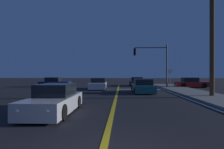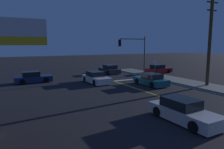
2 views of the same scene
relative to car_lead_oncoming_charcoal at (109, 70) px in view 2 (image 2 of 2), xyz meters
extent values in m
cube|color=slate|center=(4.40, -14.94, -0.51)|extent=(3.20, 35.71, 0.15)
cube|color=gold|center=(-2.71, -14.94, -0.58)|extent=(0.20, 33.73, 0.01)
cube|color=white|center=(2.55, -14.94, -0.58)|extent=(0.16, 33.73, 0.01)
cube|color=white|center=(0.04, -6.52, -0.58)|extent=(5.51, 0.50, 0.01)
cube|color=#2D2D33|center=(0.00, 0.06, -0.14)|extent=(1.96, 4.24, 0.68)
cube|color=black|center=(0.00, -0.19, 0.46)|extent=(1.66, 1.96, 0.60)
cylinder|color=black|center=(-0.91, 1.35, -0.26)|extent=(0.23, 0.64, 0.64)
cylinder|color=black|center=(0.86, 1.38, -0.26)|extent=(0.23, 0.64, 0.64)
cylinder|color=black|center=(-0.87, -1.26, -0.26)|extent=(0.23, 0.64, 0.64)
cylinder|color=black|center=(0.91, -1.23, -0.26)|extent=(0.23, 0.64, 0.64)
sphere|color=#FFF4CC|center=(-0.62, 2.09, -0.06)|extent=(0.18, 0.18, 0.18)
sphere|color=#FFF4CC|center=(0.55, 2.11, -0.06)|extent=(0.18, 0.18, 0.18)
sphere|color=red|center=(-0.55, -2.00, -0.06)|extent=(0.14, 0.14, 0.14)
sphere|color=red|center=(0.62, -1.98, -0.06)|extent=(0.14, 0.14, 0.14)
cube|color=#195960|center=(-0.25, -10.62, -0.14)|extent=(1.96, 4.31, 0.68)
cube|color=black|center=(-0.24, -10.88, 0.46)|extent=(1.64, 2.00, 0.60)
cylinder|color=black|center=(-1.14, -9.32, -0.26)|extent=(0.24, 0.65, 0.64)
cylinder|color=black|center=(0.59, -9.28, -0.26)|extent=(0.24, 0.65, 0.64)
cylinder|color=black|center=(-1.08, -11.97, -0.26)|extent=(0.24, 0.65, 0.64)
cylinder|color=black|center=(0.65, -11.92, -0.26)|extent=(0.24, 0.65, 0.64)
sphere|color=#FFF4CC|center=(-0.87, -8.56, -0.06)|extent=(0.18, 0.18, 0.18)
sphere|color=#FFF4CC|center=(0.28, -8.54, -0.06)|extent=(0.18, 0.18, 0.18)
sphere|color=red|center=(-0.77, -12.72, -0.06)|extent=(0.14, 0.14, 0.14)
sphere|color=red|center=(0.38, -12.69, -0.06)|extent=(0.14, 0.14, 0.14)
cube|color=silver|center=(-5.06, -6.58, -0.14)|extent=(2.07, 4.50, 0.68)
cube|color=black|center=(-5.07, -6.31, 0.46)|extent=(1.70, 2.10, 0.60)
cylinder|color=black|center=(-4.12, -7.91, -0.26)|extent=(0.25, 0.65, 0.64)
cylinder|color=black|center=(-5.88, -7.98, -0.26)|extent=(0.25, 0.65, 0.64)
cylinder|color=black|center=(-4.24, -5.17, -0.26)|extent=(0.25, 0.65, 0.64)
cylinder|color=black|center=(-6.00, -5.24, -0.26)|extent=(0.25, 0.65, 0.64)
sphere|color=#FFF4CC|center=(-4.39, -8.70, -0.06)|extent=(0.18, 0.18, 0.18)
sphere|color=#FFF4CC|center=(-5.55, -8.75, -0.06)|extent=(0.18, 0.18, 0.18)
sphere|color=red|center=(-4.57, -4.39, -0.06)|extent=(0.14, 0.14, 0.14)
sphere|color=red|center=(-5.73, -4.44, -0.06)|extent=(0.14, 0.14, 0.14)
cube|color=maroon|center=(7.10, -3.30, -0.14)|extent=(4.26, 1.83, 0.68)
cube|color=black|center=(6.85, -3.29, 0.46)|extent=(1.98, 1.52, 0.60)
cylinder|color=black|center=(8.43, -2.55, -0.26)|extent=(0.65, 0.24, 0.64)
cylinder|color=black|center=(8.38, -4.13, -0.26)|extent=(0.65, 0.24, 0.64)
cylinder|color=black|center=(5.82, -2.47, -0.26)|extent=(0.65, 0.24, 0.64)
cylinder|color=black|center=(5.77, -4.05, -0.26)|extent=(0.65, 0.24, 0.64)
sphere|color=#FFF4CC|center=(9.16, -2.84, -0.06)|extent=(0.18, 0.18, 0.18)
sphere|color=#FFF4CC|center=(9.13, -3.89, -0.06)|extent=(0.18, 0.18, 0.18)
sphere|color=red|center=(5.06, -2.71, -0.06)|extent=(0.14, 0.14, 0.14)
sphere|color=red|center=(5.03, -3.76, -0.06)|extent=(0.14, 0.14, 0.14)
cube|color=#B2B5BA|center=(-5.40, -20.35, -0.14)|extent=(1.81, 4.52, 0.68)
cube|color=black|center=(-5.40, -20.08, 0.46)|extent=(1.52, 2.09, 0.60)
cylinder|color=black|center=(-4.57, -21.73, -0.26)|extent=(0.23, 0.64, 0.64)
cylinder|color=black|center=(-6.17, -21.76, -0.26)|extent=(0.23, 0.64, 0.64)
cylinder|color=black|center=(-4.62, -18.94, -0.26)|extent=(0.23, 0.64, 0.64)
cylinder|color=black|center=(-6.23, -18.98, -0.26)|extent=(0.23, 0.64, 0.64)
sphere|color=#FFF4CC|center=(-5.89, -22.54, -0.06)|extent=(0.18, 0.18, 0.18)
sphere|color=red|center=(-4.91, -18.15, -0.06)|extent=(0.14, 0.14, 0.14)
sphere|color=red|center=(-5.97, -18.17, -0.06)|extent=(0.14, 0.14, 0.14)
cube|color=navy|center=(-11.65, -2.95, -0.14)|extent=(4.21, 1.86, 0.68)
cube|color=black|center=(-11.90, -2.96, 0.46)|extent=(1.95, 1.57, 0.60)
cylinder|color=black|center=(-10.37, -2.10, -0.26)|extent=(0.64, 0.23, 0.64)
cylinder|color=black|center=(-10.34, -3.76, -0.26)|extent=(0.64, 0.23, 0.64)
cylinder|color=black|center=(-12.96, -2.15, -0.26)|extent=(0.64, 0.23, 0.64)
cylinder|color=black|center=(-12.93, -3.81, -0.26)|extent=(0.64, 0.23, 0.64)
sphere|color=#FFF4CC|center=(-9.64, -2.36, -0.06)|extent=(0.18, 0.18, 0.18)
sphere|color=#FFF4CC|center=(-9.61, -3.47, -0.06)|extent=(0.18, 0.18, 0.18)
sphere|color=red|center=(-13.70, -2.44, -0.06)|extent=(0.14, 0.14, 0.14)
sphere|color=red|center=(-13.68, -3.54, -0.06)|extent=(0.14, 0.14, 0.14)
cylinder|color=#38383D|center=(3.60, -4.22, 2.24)|extent=(0.18, 0.18, 5.65)
cylinder|color=#38383D|center=(1.51, -4.22, 4.67)|extent=(4.17, 0.12, 0.12)
cube|color=black|center=(-0.57, -4.22, 4.12)|extent=(0.28, 0.28, 0.90)
sphere|color=red|center=(-0.57, -4.22, 4.39)|extent=(0.22, 0.22, 0.22)
sphere|color=#4C2D05|center=(-0.57, -4.22, 4.12)|extent=(0.22, 0.22, 0.22)
sphere|color=#0A3814|center=(-0.57, -4.22, 3.85)|extent=(0.22, 0.22, 0.22)
cylinder|color=#42301E|center=(4.70, -14.06, 4.10)|extent=(0.35, 0.35, 9.37)
cube|color=#42301E|center=(4.70, -14.06, 8.19)|extent=(1.60, 0.12, 0.12)
cube|color=#42301E|center=(4.70, -14.06, 7.39)|extent=(1.35, 0.12, 0.12)
cylinder|color=slate|center=(3.30, -7.02, 0.62)|extent=(0.06, 0.06, 2.40)
cube|color=white|center=(3.30, -7.02, 1.57)|extent=(0.56, 0.04, 0.40)
camera|label=1|loc=(-2.27, -28.91, 1.23)|focal=30.12mm
camera|label=2|loc=(-14.55, -28.75, 3.92)|focal=33.14mm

